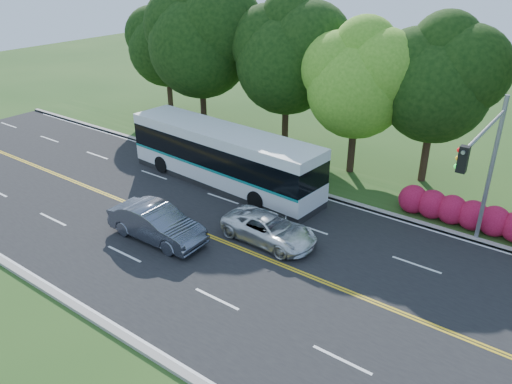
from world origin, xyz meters
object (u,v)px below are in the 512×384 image
Objects in this scene: transit_bus at (223,157)px; suv at (269,229)px; traffic_signal at (485,161)px; sedan at (157,223)px.

suv is (5.89, -3.77, -1.00)m from transit_bus.
traffic_signal is 0.54× the size of transit_bus.
suv is at bearing -152.59° from traffic_signal.
sedan is 1.07× the size of suv.
traffic_signal is 14.08m from transit_bus.
traffic_signal is at bearing -61.44° from sedan.
transit_bus reaches higher than suv.
traffic_signal reaches higher than transit_bus.
sedan is at bearing -73.40° from transit_bus.
sedan is (-12.24, -7.05, -3.82)m from traffic_signal.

